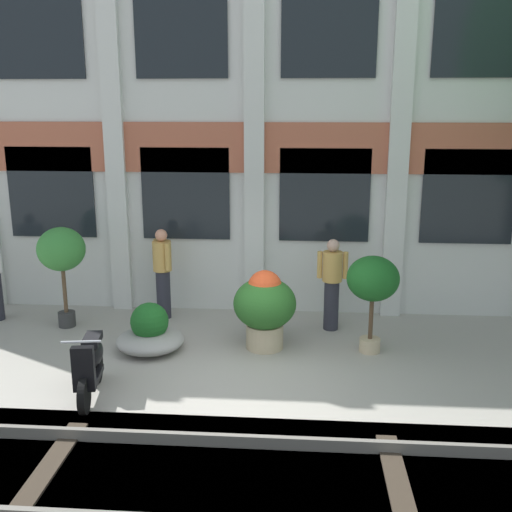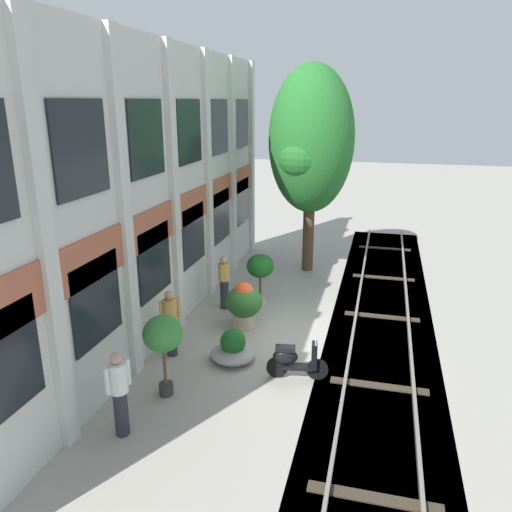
{
  "view_description": "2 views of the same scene",
  "coord_description": "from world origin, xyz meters",
  "px_view_note": "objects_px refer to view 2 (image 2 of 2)",
  "views": [
    {
      "loc": [
        0.85,
        -7.73,
        3.87
      ],
      "look_at": [
        0.17,
        1.3,
        1.56
      ],
      "focal_mm": 42.0,
      "sensor_mm": 36.0,
      "label": 1
    },
    {
      "loc": [
        -11.74,
        -2.08,
        5.97
      ],
      "look_at": [
        0.5,
        1.09,
        2.01
      ],
      "focal_mm": 35.0,
      "sensor_mm": 36.0,
      "label": 2
    }
  ],
  "objects_px": {
    "broadleaf_tree": "(311,143)",
    "potted_plant_terracotta_small": "(163,336)",
    "potted_plant_tall_urn": "(260,268)",
    "resident_near_plants": "(224,281)",
    "potted_plant_fluted_column": "(244,302)",
    "resident_watching_tracks": "(119,391)",
    "potted_plant_wide_bowl": "(233,349)",
    "scooter_near_curb": "(294,360)",
    "resident_by_doorway": "(171,321)"
  },
  "relations": [
    {
      "from": "potted_plant_fluted_column",
      "to": "resident_watching_tracks",
      "type": "xyz_separation_m",
      "value": [
        -5.01,
        0.94,
        0.18
      ]
    },
    {
      "from": "scooter_near_curb",
      "to": "resident_near_plants",
      "type": "relative_size",
      "value": 0.85
    },
    {
      "from": "potted_plant_tall_urn",
      "to": "scooter_near_curb",
      "type": "relative_size",
      "value": 1.15
    },
    {
      "from": "potted_plant_fluted_column",
      "to": "resident_watching_tracks",
      "type": "bearing_deg",
      "value": 169.35
    },
    {
      "from": "potted_plant_wide_bowl",
      "to": "potted_plant_fluted_column",
      "type": "distance_m",
      "value": 1.9
    },
    {
      "from": "potted_plant_fluted_column",
      "to": "scooter_near_curb",
      "type": "bearing_deg",
      "value": -141.35
    },
    {
      "from": "scooter_near_curb",
      "to": "resident_near_plants",
      "type": "height_order",
      "value": "resident_near_plants"
    },
    {
      "from": "potted_plant_tall_urn",
      "to": "resident_watching_tracks",
      "type": "bearing_deg",
      "value": 171.74
    },
    {
      "from": "potted_plant_fluted_column",
      "to": "potted_plant_terracotta_small",
      "type": "bearing_deg",
      "value": 168.98
    },
    {
      "from": "resident_watching_tracks",
      "to": "resident_near_plants",
      "type": "height_order",
      "value": "resident_watching_tracks"
    },
    {
      "from": "potted_plant_fluted_column",
      "to": "resident_watching_tracks",
      "type": "relative_size",
      "value": 0.77
    },
    {
      "from": "potted_plant_fluted_column",
      "to": "potted_plant_terracotta_small",
      "type": "relative_size",
      "value": 0.72
    },
    {
      "from": "broadleaf_tree",
      "to": "potted_plant_tall_urn",
      "type": "height_order",
      "value": "broadleaf_tree"
    },
    {
      "from": "scooter_near_curb",
      "to": "resident_by_doorway",
      "type": "relative_size",
      "value": 0.82
    },
    {
      "from": "scooter_near_curb",
      "to": "broadleaf_tree",
      "type": "bearing_deg",
      "value": 87.95
    },
    {
      "from": "potted_plant_terracotta_small",
      "to": "scooter_near_curb",
      "type": "xyz_separation_m",
      "value": [
        1.33,
        -2.5,
        -0.92
      ]
    },
    {
      "from": "resident_watching_tracks",
      "to": "resident_near_plants",
      "type": "relative_size",
      "value": 1.04
    },
    {
      "from": "potted_plant_terracotta_small",
      "to": "resident_watching_tracks",
      "type": "xyz_separation_m",
      "value": [
        -1.42,
        0.24,
        -0.45
      ]
    },
    {
      "from": "potted_plant_wide_bowl",
      "to": "scooter_near_curb",
      "type": "bearing_deg",
      "value": -105.12
    },
    {
      "from": "potted_plant_tall_urn",
      "to": "potted_plant_wide_bowl",
      "type": "bearing_deg",
      "value": -176.51
    },
    {
      "from": "potted_plant_wide_bowl",
      "to": "resident_near_plants",
      "type": "distance_m",
      "value": 3.22
    },
    {
      "from": "broadleaf_tree",
      "to": "potted_plant_fluted_column",
      "type": "height_order",
      "value": "broadleaf_tree"
    },
    {
      "from": "potted_plant_wide_bowl",
      "to": "resident_by_doorway",
      "type": "distance_m",
      "value": 1.65
    },
    {
      "from": "potted_plant_wide_bowl",
      "to": "scooter_near_curb",
      "type": "height_order",
      "value": "scooter_near_curb"
    },
    {
      "from": "potted_plant_wide_bowl",
      "to": "potted_plant_tall_urn",
      "type": "height_order",
      "value": "potted_plant_tall_urn"
    },
    {
      "from": "potted_plant_wide_bowl",
      "to": "scooter_near_curb",
      "type": "distance_m",
      "value": 1.62
    },
    {
      "from": "scooter_near_curb",
      "to": "potted_plant_terracotta_small",
      "type": "bearing_deg",
      "value": -160.62
    },
    {
      "from": "broadleaf_tree",
      "to": "potted_plant_terracotta_small",
      "type": "height_order",
      "value": "broadleaf_tree"
    },
    {
      "from": "potted_plant_terracotta_small",
      "to": "resident_watching_tracks",
      "type": "height_order",
      "value": "potted_plant_terracotta_small"
    },
    {
      "from": "broadleaf_tree",
      "to": "scooter_near_curb",
      "type": "relative_size",
      "value": 5.22
    },
    {
      "from": "potted_plant_fluted_column",
      "to": "resident_by_doorway",
      "type": "distance_m",
      "value": 2.34
    },
    {
      "from": "potted_plant_terracotta_small",
      "to": "resident_by_doorway",
      "type": "bearing_deg",
      "value": 19.53
    },
    {
      "from": "broadleaf_tree",
      "to": "potted_plant_terracotta_small",
      "type": "xyz_separation_m",
      "value": [
        -8.9,
        1.62,
        -3.2
      ]
    },
    {
      "from": "potted_plant_fluted_column",
      "to": "resident_by_doorway",
      "type": "height_order",
      "value": "resident_by_doorway"
    },
    {
      "from": "resident_by_doorway",
      "to": "broadleaf_tree",
      "type": "bearing_deg",
      "value": 123.55
    },
    {
      "from": "resident_watching_tracks",
      "to": "resident_near_plants",
      "type": "xyz_separation_m",
      "value": [
        6.12,
        -0.02,
        -0.04
      ]
    },
    {
      "from": "resident_near_plants",
      "to": "potted_plant_terracotta_small",
      "type": "bearing_deg",
      "value": -86.61
    },
    {
      "from": "potted_plant_fluted_column",
      "to": "resident_near_plants",
      "type": "distance_m",
      "value": 1.45
    },
    {
      "from": "potted_plant_wide_bowl",
      "to": "potted_plant_fluted_column",
      "type": "relative_size",
      "value": 0.84
    },
    {
      "from": "potted_plant_terracotta_small",
      "to": "resident_by_doorway",
      "type": "height_order",
      "value": "potted_plant_terracotta_small"
    },
    {
      "from": "broadleaf_tree",
      "to": "resident_near_plants",
      "type": "distance_m",
      "value": 5.89
    },
    {
      "from": "potted_plant_fluted_column",
      "to": "resident_near_plants",
      "type": "xyz_separation_m",
      "value": [
        1.11,
        0.92,
        0.15
      ]
    },
    {
      "from": "broadleaf_tree",
      "to": "potted_plant_tall_urn",
      "type": "distance_m",
      "value": 5.04
    },
    {
      "from": "potted_plant_wide_bowl",
      "to": "potted_plant_tall_urn",
      "type": "xyz_separation_m",
      "value": [
        3.53,
        0.22,
        0.88
      ]
    },
    {
      "from": "potted_plant_terracotta_small",
      "to": "resident_near_plants",
      "type": "xyz_separation_m",
      "value": [
        4.7,
        0.22,
        -0.49
      ]
    },
    {
      "from": "potted_plant_fluted_column",
      "to": "potted_plant_terracotta_small",
      "type": "distance_m",
      "value": 3.71
    },
    {
      "from": "potted_plant_terracotta_small",
      "to": "potted_plant_tall_urn",
      "type": "height_order",
      "value": "potted_plant_terracotta_small"
    },
    {
      "from": "potted_plant_terracotta_small",
      "to": "resident_near_plants",
      "type": "relative_size",
      "value": 1.11
    },
    {
      "from": "potted_plant_tall_urn",
      "to": "resident_watching_tracks",
      "type": "xyz_separation_m",
      "value": [
        -6.7,
        0.97,
        -0.25
      ]
    },
    {
      "from": "potted_plant_fluted_column",
      "to": "potted_plant_terracotta_small",
      "type": "height_order",
      "value": "potted_plant_terracotta_small"
    }
  ]
}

